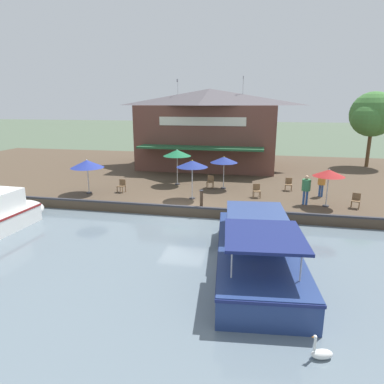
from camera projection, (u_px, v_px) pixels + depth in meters
name	position (u px, v px, depth m)	size (l,w,h in m)	color
ground_plane	(183.00, 218.00, 19.59)	(220.00, 220.00, 0.00)	#4C5B47
quay_deck	(212.00, 175.00, 29.94)	(22.00, 56.00, 0.60)	#4C3D2D
quay_edge_fender	(183.00, 207.00, 19.53)	(0.20, 50.40, 0.10)	#2D2D33
waterfront_restaurant	(209.00, 128.00, 31.86)	(9.98, 12.57, 8.13)	brown
patio_umbrella_mid_patio_right	(192.00, 164.00, 20.79)	(1.92, 1.92, 2.45)	#B7B7B7
patio_umbrella_near_quay_edge	(329.00, 173.00, 19.27)	(1.76, 1.76, 2.20)	#B7B7B7
patio_umbrella_by_entrance	(224.00, 160.00, 23.39)	(1.87, 1.87, 2.28)	#B7B7B7
patio_umbrella_back_row	(87.00, 164.00, 22.19)	(2.15, 2.15, 2.26)	#B7B7B7
patio_umbrella_mid_patio_left	(177.00, 153.00, 24.55)	(2.01, 2.01, 2.59)	#B7B7B7
cafe_chair_mid_patio	(210.00, 181.00, 24.03)	(0.47, 0.47, 0.85)	brown
cafe_chair_under_first_umbrella	(356.00, 200.00, 19.33)	(0.55, 0.55, 0.85)	brown
cafe_chair_beside_entrance	(122.00, 185.00, 22.84)	(0.48, 0.48, 0.85)	brown
cafe_chair_back_row_seat	(257.00, 190.00, 21.54)	(0.51, 0.51, 0.85)	brown
cafe_chair_far_corner_seat	(289.00, 184.00, 23.26)	(0.45, 0.45, 0.85)	brown
person_mid_patio	(322.00, 181.00, 21.57)	(0.46, 0.46, 1.62)	#2D5193
person_at_quay_edge	(306.00, 186.00, 19.81)	(0.49, 0.49, 1.75)	#2D5193
motorboat_fourth_along	(255.00, 243.00, 14.04)	(9.45, 3.85, 2.19)	navy
mooring_post	(201.00, 199.00, 19.45)	(0.22, 0.22, 1.01)	#473323
swan	(321.00, 353.00, 8.65)	(0.42, 0.63, 0.69)	white
tree_behind_restaurant	(206.00, 116.00, 33.62)	(4.52, 4.30, 6.84)	brown
tree_downstream_bank	(372.00, 116.00, 30.92)	(4.25, 4.05, 6.84)	brown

